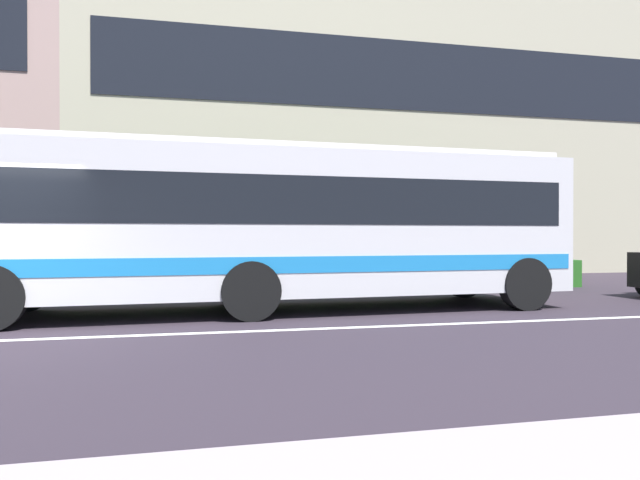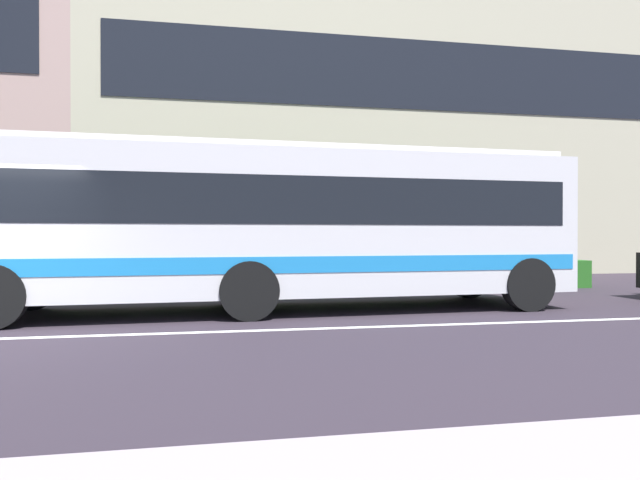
{
  "view_description": "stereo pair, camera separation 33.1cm",
  "coord_description": "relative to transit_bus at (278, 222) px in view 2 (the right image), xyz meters",
  "views": [
    {
      "loc": [
        2.9,
        -8.39,
        1.42
      ],
      "look_at": [
        5.19,
        1.75,
        1.34
      ],
      "focal_mm": 31.83,
      "sensor_mm": 36.0,
      "label": 1
    },
    {
      "loc": [
        3.22,
        -8.46,
        1.42
      ],
      "look_at": [
        5.19,
        1.75,
        1.34
      ],
      "focal_mm": 31.83,
      "sensor_mm": 36.0,
      "label": 2
    }
  ],
  "objects": [
    {
      "name": "transit_bus",
      "position": [
        0.0,
        0.0,
        0.0
      ],
      "size": [
        11.23,
        3.04,
        3.04
      ],
      "color": "silver",
      "rests_on": "ground_plane"
    },
    {
      "name": "hedge_row_far",
      "position": [
        -0.56,
        3.53,
        -1.31
      ],
      "size": [
        18.91,
        1.1,
        0.74
      ],
      "primitive_type": "cube",
      "color": "#25621E",
      "rests_on": "ground_plane"
    },
    {
      "name": "apartment_block_right",
      "position": [
        5.73,
        13.22,
        4.38
      ],
      "size": [
        22.53,
        10.29,
        12.12
      ],
      "color": "#B4AC8F",
      "rests_on": "ground_plane"
    }
  ]
}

